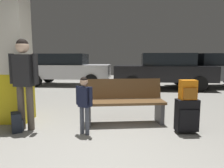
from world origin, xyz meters
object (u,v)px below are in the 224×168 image
structural_pillar (13,50)px  parked_car_far (67,68)px  parked_car_side (215,69)px  adult (24,75)px  bench (124,101)px  parked_car_near (164,70)px  child (84,99)px  backpack_bright (188,90)px  backpack_dark_floor (17,122)px  suitcase (187,115)px

structural_pillar → parked_car_far: structural_pillar is taller
parked_car_side → parked_car_far: bearing=175.2°
structural_pillar → adult: structural_pillar is taller
structural_pillar → bench: bearing=-2.0°
adult → parked_car_near: adult is taller
parked_car_near → child: bearing=-115.8°
backpack_bright → backpack_dark_floor: 3.10m
suitcase → backpack_bright: backpack_bright is taller
structural_pillar → parked_car_near: (4.15, 4.66, -0.68)m
bench → backpack_bright: 1.27m
backpack_bright → child: child is taller
backpack_dark_floor → parked_car_near: parked_car_near is taller
bench → parked_car_side: 6.81m
bench → backpack_dark_floor: bench is taller
backpack_bright → child: (-1.79, -0.09, -0.15)m
child → backpack_dark_floor: 1.33m
structural_pillar → parked_car_far: bearing=93.0°
adult → backpack_dark_floor: size_ratio=4.87×
backpack_bright → parked_car_side: 6.67m
backpack_dark_floor → adult: bearing=37.6°
child → parked_car_side: size_ratio=0.24×
structural_pillar → backpack_bright: 3.47m
suitcase → backpack_dark_floor: size_ratio=1.78×
parked_car_near → adult: bearing=-125.7°
child → parked_car_far: 6.76m
structural_pillar → parked_car_far: (-0.30, 5.76, -0.68)m
structural_pillar → parked_car_near: bearing=48.3°
structural_pillar → backpack_dark_floor: (0.30, -0.63, -1.32)m
adult → bench: bearing=13.7°
adult → suitcase: bearing=-2.6°
backpack_bright → parked_car_near: 5.38m
backpack_bright → adult: 2.92m
suitcase → parked_car_near: parked_car_near is taller
suitcase → backpack_dark_floor: bearing=179.4°
structural_pillar → parked_car_side: 8.40m
bench → parked_car_side: parked_car_side is taller
suitcase → parked_car_near: 5.40m
suitcase → parked_car_far: 7.39m
structural_pillar → backpack_dark_floor: size_ratio=8.79×
backpack_bright → child: size_ratio=0.34×
structural_pillar → backpack_bright: structural_pillar is taller
structural_pillar → adult: bearing=-50.9°
backpack_dark_floor → parked_car_far: bearing=95.3°
bench → parked_car_near: size_ratio=0.39×
child → backpack_dark_floor: size_ratio=2.96×
parked_car_far → parked_car_near: same height
bench → suitcase: 1.23m
suitcase → parked_car_side: (3.24, 5.83, 0.48)m
child → parked_car_side: (5.03, 5.92, 0.19)m
bench → adult: 1.97m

